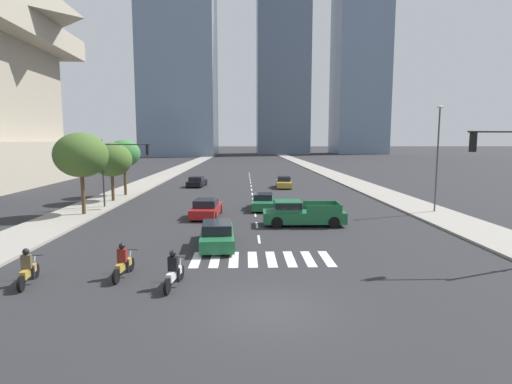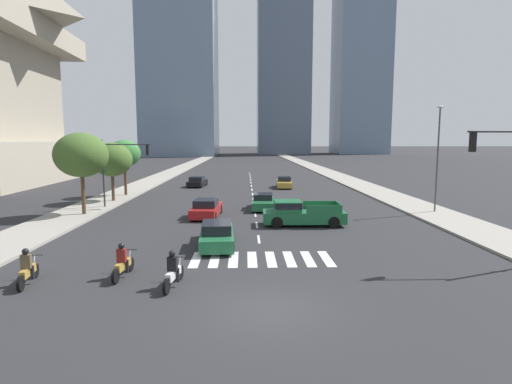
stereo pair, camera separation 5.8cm
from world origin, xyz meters
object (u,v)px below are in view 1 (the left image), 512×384
at_px(sedan_green_2, 263,202).
at_px(street_tree_nearest, 81,155).
at_px(sedan_black_1, 197,182).
at_px(pickup_truck, 300,213).
at_px(motorcycle_third, 123,264).
at_px(street_tree_second, 111,160).
at_px(street_tree_third, 124,154).
at_px(motorcycle_trailing, 174,272).
at_px(sedan_red_0, 206,209).
at_px(motorcycle_lead, 28,270).
at_px(traffic_signal_far, 121,161).
at_px(sedan_green_4, 217,235).
at_px(sedan_gold_3, 284,183).
at_px(street_lamp_east, 438,151).

bearing_deg(sedan_green_2, street_tree_nearest, -74.52).
bearing_deg(sedan_black_1, pickup_truck, -152.01).
xyz_separation_m(motorcycle_third, pickup_truck, (8.77, 10.28, 0.23)).
bearing_deg(street_tree_second, street_tree_third, 90.00).
bearing_deg(pickup_truck, street_tree_third, -41.99).
distance_m(motorcycle_trailing, sedan_red_0, 14.77).
bearing_deg(motorcycle_lead, street_tree_third, -1.04).
distance_m(pickup_truck, traffic_signal_far, 16.12).
bearing_deg(pickup_truck, sedan_red_0, -25.60).
bearing_deg(sedan_black_1, street_tree_nearest, 168.13).
relative_size(motorcycle_lead, pickup_truck, 0.40).
bearing_deg(pickup_truck, motorcycle_third, 50.57).
height_order(traffic_signal_far, street_tree_nearest, street_tree_nearest).
height_order(motorcycle_trailing, sedan_green_2, motorcycle_trailing).
bearing_deg(motorcycle_third, motorcycle_lead, 107.20).
bearing_deg(street_tree_second, sedan_green_2, -17.04).
bearing_deg(sedan_green_4, sedan_gold_3, -16.15).
xyz_separation_m(sedan_black_1, sedan_gold_3, (10.71, -1.44, 0.02)).
height_order(pickup_truck, traffic_signal_far, traffic_signal_far).
xyz_separation_m(motorcycle_third, street_tree_nearest, (-7.14, 14.21, 4.01)).
bearing_deg(sedan_black_1, motorcycle_lead, -178.58).
relative_size(motorcycle_trailing, street_tree_second, 0.41).
height_order(pickup_truck, sedan_red_0, pickup_truck).
height_order(traffic_signal_far, street_tree_second, traffic_signal_far).
bearing_deg(sedan_black_1, street_lamp_east, -126.98).
height_order(pickup_truck, sedan_gold_3, pickup_truck).
bearing_deg(street_tree_nearest, sedan_red_0, -3.90).
height_order(street_lamp_east, street_tree_third, street_lamp_east).
height_order(traffic_signal_far, street_tree_third, street_tree_third).
distance_m(motorcycle_trailing, street_tree_second, 24.48).
bearing_deg(sedan_green_4, sedan_red_0, 5.81).
bearing_deg(pickup_truck, sedan_green_4, 46.46).
bearing_deg(sedan_red_0, street_lamp_east, -82.58).
xyz_separation_m(motorcycle_lead, street_tree_second, (-3.62, 21.91, 3.36)).
bearing_deg(sedan_green_2, motorcycle_trailing, -9.08).
bearing_deg(motorcycle_third, street_tree_second, 23.64).
bearing_deg(motorcycle_trailing, sedan_black_1, 13.93).
xyz_separation_m(sedan_red_0, sedan_green_2, (4.41, 3.36, -0.02)).
relative_size(sedan_red_0, street_tree_third, 0.85).
xyz_separation_m(motorcycle_lead, sedan_red_0, (5.71, 14.34, 0.03)).
relative_size(sedan_green_2, sedan_green_4, 0.94).
xyz_separation_m(sedan_green_4, street_tree_second, (-10.71, 16.14, 3.33)).
height_order(sedan_green_4, street_tree_nearest, street_tree_nearest).
xyz_separation_m(sedan_black_1, street_tree_second, (-6.27, -12.75, 3.36)).
relative_size(motorcycle_lead, sedan_red_0, 0.46).
xyz_separation_m(motorcycle_trailing, street_lamp_east, (17.70, 15.77, 4.26)).
relative_size(sedan_black_1, street_lamp_east, 0.55).
xyz_separation_m(motorcycle_trailing, sedan_green_4, (1.27, 6.20, 0.03)).
bearing_deg(sedan_green_4, street_tree_third, 24.76).
distance_m(sedan_gold_3, traffic_signal_far, 21.43).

